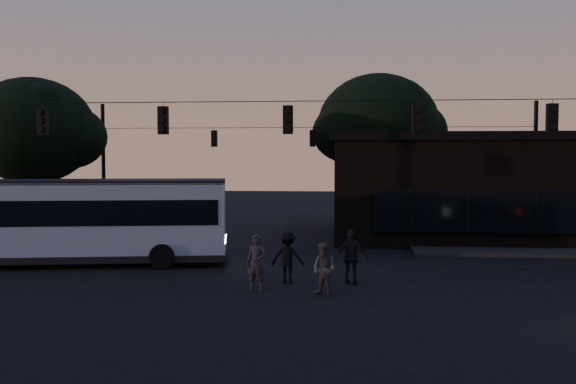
# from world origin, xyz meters

# --- Properties ---
(ground) EXTENTS (120.00, 120.00, 0.00)m
(ground) POSITION_xyz_m (0.00, 0.00, 0.00)
(ground) COLOR black
(ground) RESTS_ON ground
(sidewalk_far_right) EXTENTS (14.00, 10.00, 0.15)m
(sidewalk_far_right) POSITION_xyz_m (12.00, 14.00, 0.07)
(sidewalk_far_right) COLOR black
(sidewalk_far_right) RESTS_ON ground
(sidewalk_far_left) EXTENTS (14.00, 10.00, 0.15)m
(sidewalk_far_left) POSITION_xyz_m (-14.00, 14.00, 0.07)
(sidewalk_far_left) COLOR black
(sidewalk_far_left) RESTS_ON ground
(building) EXTENTS (15.40, 10.41, 5.40)m
(building) POSITION_xyz_m (9.00, 15.97, 2.71)
(building) COLOR black
(building) RESTS_ON ground
(tree_behind) EXTENTS (7.60, 7.60, 9.43)m
(tree_behind) POSITION_xyz_m (4.00, 22.00, 6.19)
(tree_behind) COLOR black
(tree_behind) RESTS_ON ground
(tree_left) EXTENTS (6.40, 6.40, 8.30)m
(tree_left) POSITION_xyz_m (-14.00, 13.00, 5.57)
(tree_left) COLOR black
(tree_left) RESTS_ON ground
(signal_rig_near) EXTENTS (26.24, 0.30, 7.50)m
(signal_rig_near) POSITION_xyz_m (0.00, 4.00, 4.45)
(signal_rig_near) COLOR black
(signal_rig_near) RESTS_ON ground
(signal_rig_far) EXTENTS (26.24, 0.30, 7.50)m
(signal_rig_far) POSITION_xyz_m (0.00, 20.00, 4.20)
(signal_rig_far) COLOR black
(signal_rig_far) RESTS_ON ground
(bus) EXTENTS (12.18, 4.77, 3.35)m
(bus) POSITION_xyz_m (-8.58, 5.57, 1.88)
(bus) COLOR #8695AA
(bus) RESTS_ON ground
(pedestrian_a) EXTENTS (0.71, 0.52, 1.79)m
(pedestrian_a) POSITION_xyz_m (-0.77, 1.42, 0.89)
(pedestrian_a) COLOR black
(pedestrian_a) RESTS_ON ground
(pedestrian_b) EXTENTS (1.00, 0.96, 1.62)m
(pedestrian_b) POSITION_xyz_m (1.40, 0.89, 0.81)
(pedestrian_b) COLOR #3C3736
(pedestrian_b) RESTS_ON ground
(pedestrian_c) EXTENTS (1.11, 0.57, 1.82)m
(pedestrian_c) POSITION_xyz_m (2.25, 2.66, 0.91)
(pedestrian_c) COLOR black
(pedestrian_c) RESTS_ON ground
(pedestrian_d) EXTENTS (1.22, 0.82, 1.76)m
(pedestrian_d) POSITION_xyz_m (0.11, 2.74, 0.88)
(pedestrian_d) COLOR black
(pedestrian_d) RESTS_ON ground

